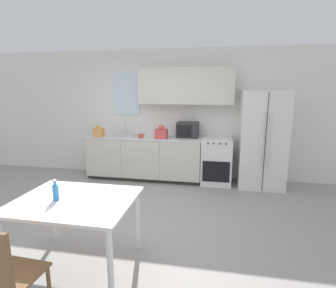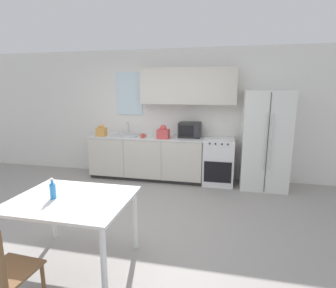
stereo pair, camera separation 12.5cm
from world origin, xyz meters
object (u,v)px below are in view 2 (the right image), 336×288
microwave (190,130)px  coffee_mug (143,136)px  dining_table (72,207)px  drink_bottle (53,190)px  oven_range (218,161)px  refrigerator (265,140)px

microwave → coffee_mug: microwave is taller
dining_table → drink_bottle: size_ratio=5.50×
oven_range → coffee_mug: coffee_mug is taller
microwave → oven_range: bearing=-9.2°
refrigerator → dining_table: refrigerator is taller
oven_range → refrigerator: refrigerator is taller
oven_range → drink_bottle: (-1.62, -2.95, 0.39)m
microwave → drink_bottle: (-1.02, -3.05, -0.21)m
microwave → coffee_mug: (-0.92, -0.29, -0.11)m
refrigerator → drink_bottle: bearing=-130.2°
coffee_mug → drink_bottle: coffee_mug is taller
dining_table → oven_range: bearing=63.7°
drink_bottle → microwave: bearing=71.6°
drink_bottle → coffee_mug: bearing=88.0°
oven_range → refrigerator: 0.97m
refrigerator → oven_range: bearing=177.8°
microwave → dining_table: (-0.84, -3.01, -0.40)m
microwave → drink_bottle: 3.22m
coffee_mug → drink_bottle: (-0.09, -2.77, -0.11)m
refrigerator → drink_bottle: (-2.47, -2.92, -0.08)m
refrigerator → dining_table: size_ratio=1.53×
drink_bottle → oven_range: bearing=61.3°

